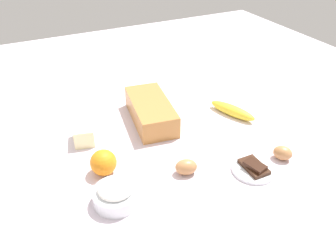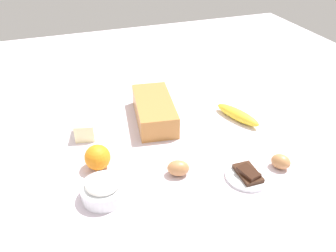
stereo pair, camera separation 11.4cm
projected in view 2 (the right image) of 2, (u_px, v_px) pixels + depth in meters
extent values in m
cube|color=silver|center=(168.00, 138.00, 1.17)|extent=(2.40, 2.40, 0.02)
cube|color=#B77A3D|center=(154.00, 110.00, 1.23)|extent=(0.30, 0.17, 0.08)
cube|color=black|center=(154.00, 109.00, 1.23)|extent=(0.28, 0.16, 0.07)
cylinder|color=white|center=(104.00, 191.00, 0.92)|extent=(0.12, 0.12, 0.04)
torus|color=white|center=(103.00, 186.00, 0.91)|extent=(0.12, 0.12, 0.01)
ellipsoid|color=white|center=(103.00, 183.00, 0.90)|extent=(0.09, 0.09, 0.03)
ellipsoid|color=yellow|center=(238.00, 115.00, 1.24)|extent=(0.19, 0.11, 0.04)
sphere|color=orange|center=(98.00, 157.00, 1.01)|extent=(0.08, 0.08, 0.08)
cube|color=#F4EDB2|center=(86.00, 128.00, 1.15)|extent=(0.10, 0.08, 0.06)
ellipsoid|color=#B77C4B|center=(178.00, 168.00, 0.99)|extent=(0.07, 0.08, 0.05)
ellipsoid|color=#BB7F4D|center=(281.00, 162.00, 1.02)|extent=(0.07, 0.07, 0.05)
cylinder|color=white|center=(247.00, 176.00, 0.99)|extent=(0.13, 0.13, 0.01)
cube|color=#381E11|center=(248.00, 173.00, 0.98)|extent=(0.09, 0.06, 0.01)
cube|color=black|center=(249.00, 172.00, 0.97)|extent=(0.07, 0.05, 0.01)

